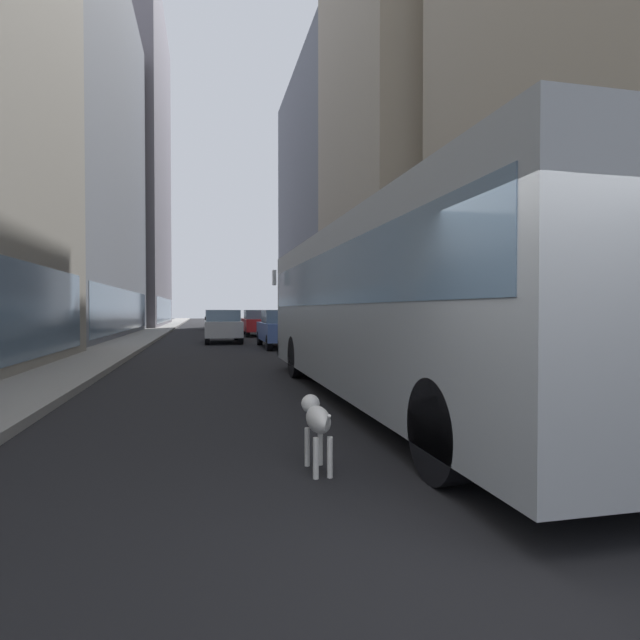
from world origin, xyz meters
TOP-DOWN VIEW (x-y plane):
  - ground_plane at (0.00, 35.00)m, footprint 120.00×120.00m
  - sidewalk_left at (-5.70, 35.00)m, footprint 2.40×110.00m
  - sidewalk_right at (5.70, 35.00)m, footprint 2.40×110.00m
  - building_left_mid at (-11.90, 28.86)m, footprint 10.63×21.83m
  - building_left_far at (-11.90, 51.43)m, footprint 11.86×21.67m
  - building_right_mid at (11.90, 28.96)m, footprint 10.60×14.29m
  - building_right_far at (11.90, 48.99)m, footprint 9.82×23.47m
  - transit_bus at (1.20, 5.67)m, footprint 2.78×11.53m
  - car_silver_sedan at (-1.20, 22.99)m, footprint 1.76×4.22m
  - car_blue_hatchback at (1.20, 18.98)m, footprint 1.80×4.30m
  - car_red_coupe at (1.20, 29.03)m, footprint 1.82×4.28m
  - car_black_suv at (-1.20, 39.74)m, footprint 1.72×3.91m
  - car_yellow_taxi at (2.80, 33.89)m, footprint 1.87×4.39m
  - dalmatian_dog at (-0.99, 2.19)m, footprint 0.22×0.96m
  - pedestrian_with_handbag at (5.30, 5.48)m, footprint 0.45×0.34m

SIDE VIEW (x-z plane):
  - ground_plane at x=0.00m, z-range 0.00..0.00m
  - sidewalk_left at x=-5.70m, z-range 0.00..0.15m
  - sidewalk_right at x=5.70m, z-range 0.00..0.15m
  - dalmatian_dog at x=-0.99m, z-range 0.15..0.87m
  - car_black_suv at x=-1.20m, z-range 0.01..1.63m
  - car_silver_sedan at x=-1.20m, z-range 0.01..1.63m
  - car_blue_hatchback at x=1.20m, z-range 0.01..1.63m
  - car_red_coupe at x=1.20m, z-range 0.01..1.63m
  - car_yellow_taxi at x=2.80m, z-range 0.01..1.63m
  - pedestrian_with_handbag at x=5.30m, z-range 0.17..1.86m
  - transit_bus at x=1.20m, z-range 0.25..3.30m
  - building_left_mid at x=-11.90m, z-range -0.01..21.68m
  - building_right_far at x=11.90m, z-range -0.01..26.24m
  - building_right_mid at x=11.90m, z-range -0.01..27.03m
  - building_left_far at x=-11.90m, z-range -0.01..32.03m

